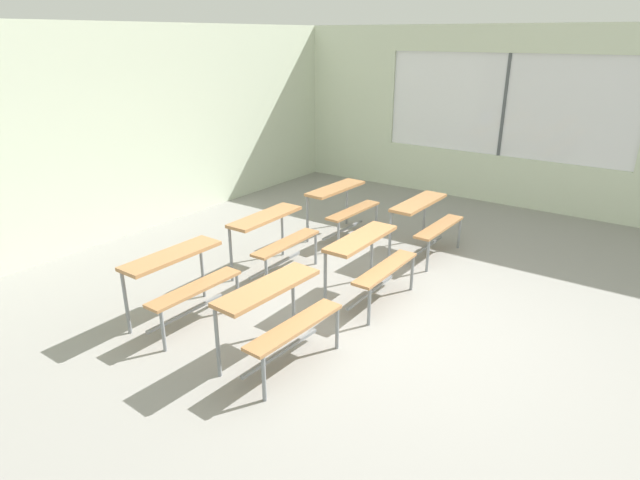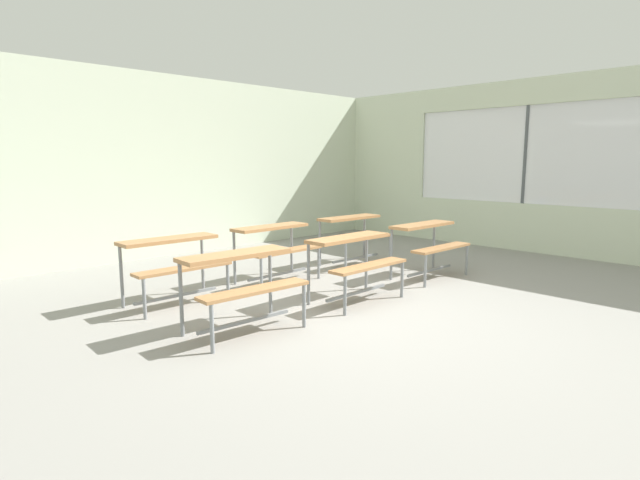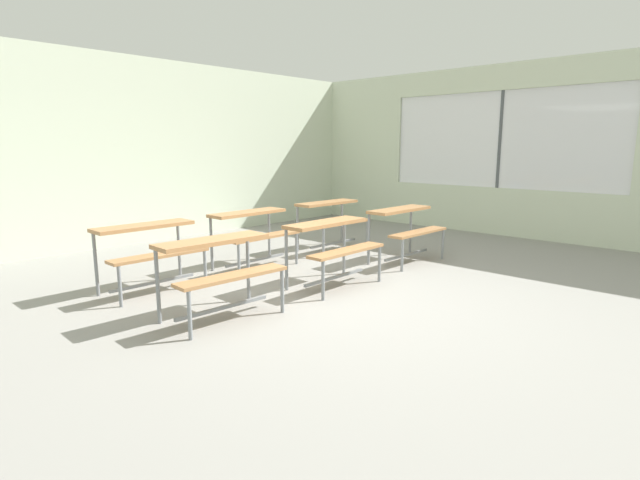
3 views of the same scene
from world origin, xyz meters
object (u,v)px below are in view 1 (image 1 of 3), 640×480
Objects in this scene: desk_bench_r0c2 at (426,215)px; desk_bench_r1c1 at (273,230)px; desk_bench_r0c1 at (369,254)px; desk_bench_r0c0 at (277,307)px; desk_bench_r1c0 at (180,272)px; desk_bench_r1c2 at (342,200)px.

desk_bench_r1c1 is at bearing 142.80° from desk_bench_r0c2.
desk_bench_r0c2 is at bearing 2.02° from desk_bench_r0c1.
desk_bench_r1c1 is (-1.64, 1.30, 0.00)m from desk_bench_r0c2.
desk_bench_r0c0 and desk_bench_r1c0 have the same top height.
desk_bench_r0c2 is at bearing -85.23° from desk_bench_r1c2.
desk_bench_r0c0 and desk_bench_r1c2 have the same top height.
desk_bench_r1c0 is 1.00× the size of desk_bench_r1c1.
desk_bench_r0c2 is at bearing 3.28° from desk_bench_r0c0.
desk_bench_r0c1 is 1.60m from desk_bench_r0c2.
desk_bench_r1c2 is at bearing -0.62° from desk_bench_r1c1.
desk_bench_r1c2 is (3.07, 1.32, 0.00)m from desk_bench_r0c0.
desk_bench_r0c2 is 0.99× the size of desk_bench_r1c2.
desk_bench_r0c0 is 3.34m from desk_bench_r1c2.
desk_bench_r0c2 is 1.00× the size of desk_bench_r1c1.
desk_bench_r1c0 is 3.07m from desk_bench_r1c2.
desk_bench_r0c0 is 1.02× the size of desk_bench_r0c1.
desk_bench_r0c1 is 0.99× the size of desk_bench_r1c2.
desk_bench_r0c2 is 1.00× the size of desk_bench_r1c0.
desk_bench_r0c1 is 0.99× the size of desk_bench_r1c1.
desk_bench_r0c0 is 3.14m from desk_bench_r0c2.
desk_bench_r1c2 is (3.07, 0.04, 0.00)m from desk_bench_r1c0.
desk_bench_r0c1 is at bearing 1.16° from desk_bench_r0c0.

